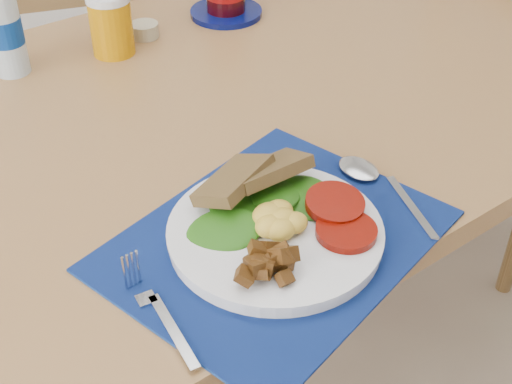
% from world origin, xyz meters
% --- Properties ---
extents(table, '(1.40, 0.90, 0.75)m').
position_xyz_m(table, '(0.00, 0.20, 0.67)').
color(table, brown).
rests_on(table, ground).
extents(chair_far, '(0.55, 0.53, 1.16)m').
position_xyz_m(chair_far, '(-0.03, 0.92, 0.59)').
color(chair_far, brown).
rests_on(chair_far, ground).
extents(placemat, '(0.47, 0.40, 0.00)m').
position_xyz_m(placemat, '(-0.17, -0.13, 0.75)').
color(placemat, black).
rests_on(placemat, table).
extents(breakfast_plate, '(0.27, 0.27, 0.06)m').
position_xyz_m(breakfast_plate, '(-0.17, -0.13, 0.77)').
color(breakfast_plate, silver).
rests_on(breakfast_plate, placemat).
extents(fork, '(0.03, 0.17, 0.00)m').
position_xyz_m(fork, '(-0.35, -0.14, 0.76)').
color(fork, '#B2B5BA').
rests_on(fork, placemat).
extents(spoon, '(0.06, 0.20, 0.01)m').
position_xyz_m(spoon, '(0.01, -0.11, 0.76)').
color(spoon, '#B2B5BA').
rests_on(spoon, placemat).
extents(water_bottle, '(0.06, 0.06, 0.21)m').
position_xyz_m(water_bottle, '(-0.26, 0.50, 0.84)').
color(water_bottle, '#ADBFCC').
rests_on(water_bottle, table).
extents(juice_glass, '(0.08, 0.08, 0.11)m').
position_xyz_m(juice_glass, '(-0.09, 0.46, 0.80)').
color(juice_glass, '#BE7905').
rests_on(juice_glass, table).
extents(ramekin, '(0.05, 0.05, 0.03)m').
position_xyz_m(ramekin, '(-0.01, 0.48, 0.76)').
color(ramekin, tan).
rests_on(ramekin, table).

